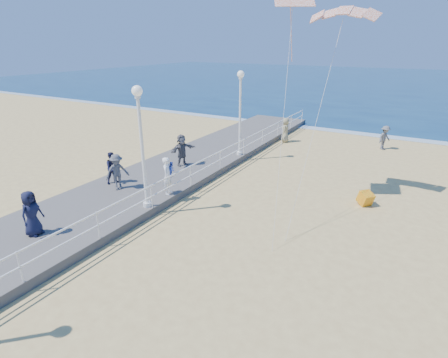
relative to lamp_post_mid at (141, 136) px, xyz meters
The scene contains 17 objects.
ground 6.48m from the lamp_post_mid, ahead, with size 160.00×160.00×0.00m, color #DABD72.
ocean 65.32m from the lamp_post_mid, 85.29° to the left, with size 160.00×90.00×0.05m, color navy.
surf_line 21.50m from the lamp_post_mid, 75.37° to the left, with size 160.00×1.20×0.04m, color silver.
boardwalk 4.07m from the lamp_post_mid, behind, with size 5.00×44.00×0.40m, color #67635D.
railing 2.43m from the lamp_post_mid, ahead, with size 0.05×42.00×0.55m.
lamp_post_mid is the anchor object (origin of this frame).
lamp_post_far 9.00m from the lamp_post_mid, 90.00° to the left, with size 0.44×0.44×5.32m.
woman_holding_toddler 2.85m from the lamp_post_mid, 91.76° to the left, with size 0.67×0.44×1.85m, color white.
toddler_held 2.70m from the lamp_post_mid, 86.78° to the left, with size 0.37×0.29×0.76m, color blue.
spectator_2 3.66m from the lamp_post_mid, 161.67° to the left, with size 1.16×0.67×1.80m, color #515256.
spectator_4 5.11m from the lamp_post_mid, 117.25° to the right, with size 0.88×0.57×1.79m, color #171932.
spectator_5 6.22m from the lamp_post_mid, 110.29° to the left, with size 1.75×0.56×1.89m, color #58575C.
spectator_7 4.38m from the lamp_post_mid, 158.83° to the left, with size 0.81×0.63×1.67m, color #191B38.
beach_walker_a 18.53m from the lamp_post_mid, 64.37° to the left, with size 1.12×0.65×1.74m, color slate.
beach_walker_c 15.12m from the lamp_post_mid, 86.28° to the left, with size 0.93×0.60×1.89m, color #988F69.
box_kite 10.81m from the lamp_post_mid, 35.16° to the left, with size 0.55×0.55×0.60m, color #E15A0D.
kite_parafoil 10.13m from the lamp_post_mid, 44.24° to the left, with size 2.95×0.90×0.30m, color #E04B1A, non-canonical shape.
Camera 1 is at (4.74, -10.60, 7.30)m, focal length 28.00 mm.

